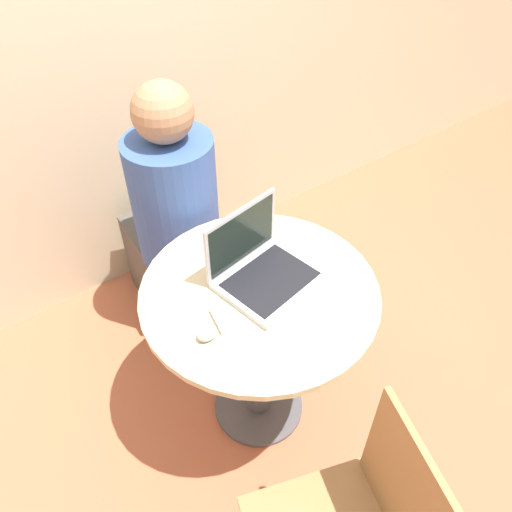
{
  "coord_description": "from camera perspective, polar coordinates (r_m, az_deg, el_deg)",
  "views": [
    {
      "loc": [
        -0.66,
        -0.9,
        1.95
      ],
      "look_at": [
        0.02,
        0.05,
        0.84
      ],
      "focal_mm": 35.0,
      "sensor_mm": 36.0,
      "label": 1
    }
  ],
  "objects": [
    {
      "name": "ground_plane",
      "position": [
        2.24,
        0.3,
        -16.75
      ],
      "size": [
        12.0,
        12.0,
        0.0
      ],
      "primitive_type": "plane",
      "color": "#B26042"
    },
    {
      "name": "back_wall",
      "position": [
        2.2,
        -18.42,
        24.46
      ],
      "size": [
        7.0,
        0.05,
        2.6
      ],
      "color": "beige",
      "rests_on": "ground_plane"
    },
    {
      "name": "round_table",
      "position": [
        1.79,
        0.37,
        -7.92
      ],
      "size": [
        0.79,
        0.79,
        0.74
      ],
      "color": "#4C4C51",
      "rests_on": "ground_plane"
    },
    {
      "name": "laptop",
      "position": [
        1.65,
        0.54,
        -1.23
      ],
      "size": [
        0.35,
        0.32,
        0.24
      ],
      "color": "#B7B7BC",
      "rests_on": "round_table"
    },
    {
      "name": "cell_phone",
      "position": [
        1.55,
        -3.69,
        -7.15
      ],
      "size": [
        0.08,
        0.11,
        0.02
      ],
      "color": "silver",
      "rests_on": "round_table"
    },
    {
      "name": "computer_mouse",
      "position": [
        1.51,
        -5.63,
        -8.85
      ],
      "size": [
        0.06,
        0.05,
        0.04
      ],
      "color": "#B2B2B7",
      "rests_on": "round_table"
    },
    {
      "name": "person_seated",
      "position": [
        2.24,
        -9.31,
        2.88
      ],
      "size": [
        0.37,
        0.56,
        1.22
      ],
      "color": "#4C4742",
      "rests_on": "ground_plane"
    }
  ]
}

